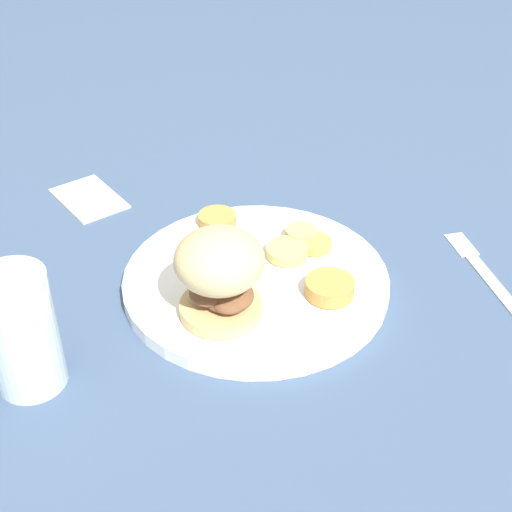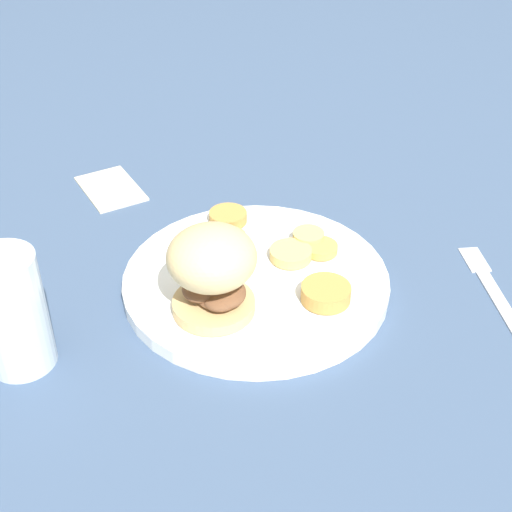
% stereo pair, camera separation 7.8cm
% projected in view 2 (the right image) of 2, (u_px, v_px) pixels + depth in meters
% --- Properties ---
extents(ground_plane, '(4.00, 4.00, 0.00)m').
position_uv_depth(ground_plane, '(256.00, 286.00, 0.80)').
color(ground_plane, '#3D5170').
extents(dinner_plate, '(0.30, 0.30, 0.02)m').
position_uv_depth(dinner_plate, '(256.00, 280.00, 0.80)').
color(dinner_plate, white).
rests_on(dinner_plate, ground_plane).
extents(sandwich, '(0.09, 0.09, 0.10)m').
position_uv_depth(sandwich, '(213.00, 271.00, 0.72)').
color(sandwich, tan).
rests_on(sandwich, dinner_plate).
extents(potato_round_0, '(0.04, 0.04, 0.01)m').
position_uv_depth(potato_round_0, '(307.00, 237.00, 0.84)').
color(potato_round_0, '#DBB766').
rests_on(potato_round_0, dinner_plate).
extents(potato_round_1, '(0.04, 0.04, 0.01)m').
position_uv_depth(potato_round_1, '(321.00, 248.00, 0.83)').
color(potato_round_1, tan).
rests_on(potato_round_1, dinner_plate).
extents(potato_round_2, '(0.05, 0.05, 0.01)m').
position_uv_depth(potato_round_2, '(226.00, 241.00, 0.84)').
color(potato_round_2, tan).
rests_on(potato_round_2, dinner_plate).
extents(potato_round_3, '(0.05, 0.05, 0.01)m').
position_uv_depth(potato_round_3, '(228.00, 217.00, 0.88)').
color(potato_round_3, '#BC8942').
rests_on(potato_round_3, dinner_plate).
extents(potato_round_4, '(0.05, 0.05, 0.01)m').
position_uv_depth(potato_round_4, '(291.00, 254.00, 0.82)').
color(potato_round_4, '#DBB766').
rests_on(potato_round_4, dinner_plate).
extents(potato_round_5, '(0.05, 0.05, 0.02)m').
position_uv_depth(potato_round_5, '(326.00, 293.00, 0.75)').
color(potato_round_5, '#BC8942').
rests_on(potato_round_5, dinner_plate).
extents(fork, '(0.14, 0.12, 0.00)m').
position_uv_depth(fork, '(492.00, 288.00, 0.80)').
color(fork, silver).
rests_on(fork, ground_plane).
extents(drinking_glass, '(0.07, 0.07, 0.13)m').
position_uv_depth(drinking_glass, '(12.00, 312.00, 0.67)').
color(drinking_glass, silver).
rests_on(drinking_glass, ground_plane).
extents(napkin, '(0.12, 0.09, 0.01)m').
position_uv_depth(napkin, '(111.00, 188.00, 0.98)').
color(napkin, beige).
rests_on(napkin, ground_plane).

